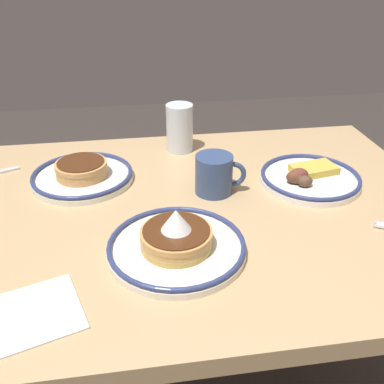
% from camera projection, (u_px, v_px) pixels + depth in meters
% --- Properties ---
extents(dining_table, '(1.17, 0.84, 0.75)m').
position_uv_depth(dining_table, '(194.00, 244.00, 1.05)').
color(dining_table, tan).
rests_on(dining_table, ground_plane).
extents(plate_near_main, '(0.25, 0.25, 0.05)m').
position_uv_depth(plate_near_main, '(82.00, 174.00, 1.10)').
color(plate_near_main, silver).
rests_on(plate_near_main, dining_table).
extents(plate_center_pancakes, '(0.25, 0.25, 0.05)m').
position_uv_depth(plate_center_pancakes, '(309.00, 177.00, 1.09)').
color(plate_center_pancakes, white).
rests_on(plate_center_pancakes, dining_table).
extents(plate_far_companion, '(0.27, 0.27, 0.10)m').
position_uv_depth(plate_far_companion, '(176.00, 243.00, 0.84)').
color(plate_far_companion, silver).
rests_on(plate_far_companion, dining_table).
extents(coffee_mug, '(0.12, 0.09, 0.09)m').
position_uv_depth(coffee_mug, '(215.00, 174.00, 1.03)').
color(coffee_mug, '#334772').
rests_on(coffee_mug, dining_table).
extents(drinking_glass, '(0.08, 0.08, 0.13)m').
position_uv_depth(drinking_glass, '(180.00, 130.00, 1.24)').
color(drinking_glass, silver).
rests_on(drinking_glass, dining_table).
extents(paper_napkin, '(0.19, 0.18, 0.00)m').
position_uv_depth(paper_napkin, '(32.00, 314.00, 0.71)').
color(paper_napkin, white).
rests_on(paper_napkin, dining_table).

